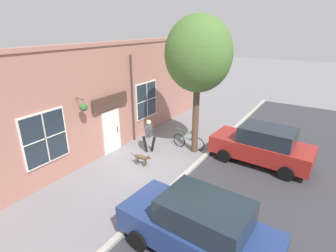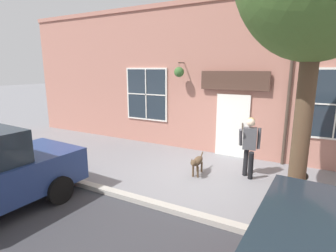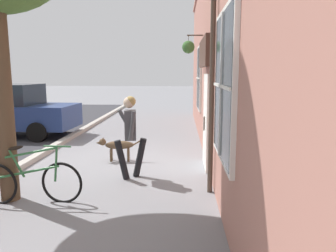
% 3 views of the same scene
% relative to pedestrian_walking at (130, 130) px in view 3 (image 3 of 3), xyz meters
% --- Properties ---
extents(ground_plane, '(90.00, 90.00, 0.00)m').
position_rel_pedestrian_walking_xyz_m(ground_plane, '(0.58, -1.29, -1.00)').
color(ground_plane, gray).
extents(storefront_facade, '(0.95, 18.00, 5.19)m').
position_rel_pedestrian_walking_xyz_m(storefront_facade, '(-1.76, -1.28, 1.59)').
color(storefront_facade, '#B27566').
rests_on(storefront_facade, ground_plane).
extents(pedestrian_walking, '(0.64, 0.55, 1.68)m').
position_rel_pedestrian_walking_xyz_m(pedestrian_walking, '(0.00, 0.00, 0.00)').
color(pedestrian_walking, black).
rests_on(pedestrian_walking, ground_plane).
extents(dog_on_leash, '(1.09, 0.30, 0.59)m').
position_rel_pedestrian_walking_xyz_m(dog_on_leash, '(0.53, -1.28, -0.62)').
color(dog_on_leash, brown).
rests_on(dog_on_leash, ground_plane).
extents(leaning_bicycle, '(1.74, 0.21, 1.00)m').
position_rel_pedestrian_walking_xyz_m(leaning_bicycle, '(1.46, 1.36, -0.62)').
color(leaning_bicycle, black).
rests_on(leaning_bicycle, ground_plane).
extents(parked_car_nearest_curb, '(4.39, 2.12, 1.75)m').
position_rel_pedestrian_walking_xyz_m(parked_car_nearest_curb, '(4.77, -4.30, -0.12)').
color(parked_car_nearest_curb, navy).
rests_on(parked_car_nearest_curb, ground_plane).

